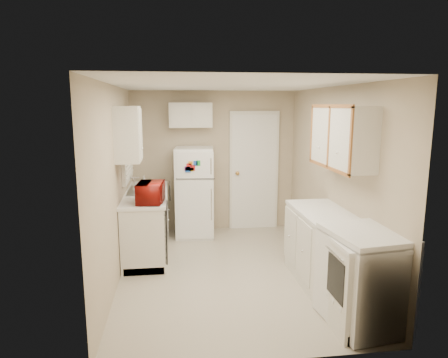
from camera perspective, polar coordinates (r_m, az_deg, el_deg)
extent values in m
plane|color=beige|center=(5.40, 0.68, -13.07)|extent=(3.80, 3.80, 0.00)
plane|color=white|center=(4.96, 0.74, 13.28)|extent=(3.80, 3.80, 0.00)
plane|color=#B9A98F|center=(5.05, -15.23, -0.84)|extent=(3.80, 3.80, 0.00)
plane|color=#B9A98F|center=(5.41, 15.56, -0.10)|extent=(3.80, 3.80, 0.00)
plane|color=#B9A98F|center=(6.90, -1.46, 2.52)|extent=(2.80, 2.80, 0.00)
plane|color=#B9A98F|center=(3.23, 5.39, -6.88)|extent=(2.80, 2.80, 0.00)
cube|color=silver|center=(6.06, -10.91, -6.07)|extent=(0.60, 1.80, 0.90)
cube|color=black|center=(5.47, -8.26, -7.40)|extent=(0.03, 0.58, 0.72)
cube|color=gray|center=(6.11, -10.96, -1.98)|extent=(0.54, 0.74, 0.16)
imported|color=maroon|center=(5.31, -10.43, -1.73)|extent=(0.50, 0.31, 0.32)
imported|color=white|center=(6.30, -11.33, -0.30)|extent=(0.11, 0.11, 0.19)
cube|color=silver|center=(6.02, -13.68, 4.87)|extent=(0.10, 0.98, 1.08)
cube|color=silver|center=(5.17, -13.57, 6.22)|extent=(0.30, 0.45, 0.70)
cube|color=white|center=(6.62, -4.21, -1.89)|extent=(0.66, 0.65, 1.48)
cube|color=silver|center=(6.66, -4.83, 9.10)|extent=(0.70, 0.30, 0.40)
cube|color=white|center=(7.00, 4.30, 1.11)|extent=(0.86, 0.06, 2.08)
cube|color=silver|center=(4.79, 15.46, -10.82)|extent=(0.60, 2.00, 0.90)
cube|color=white|center=(4.27, 19.25, -13.17)|extent=(0.74, 0.88, 0.97)
cube|color=silver|center=(4.82, 16.54, 5.79)|extent=(0.30, 1.20, 0.70)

